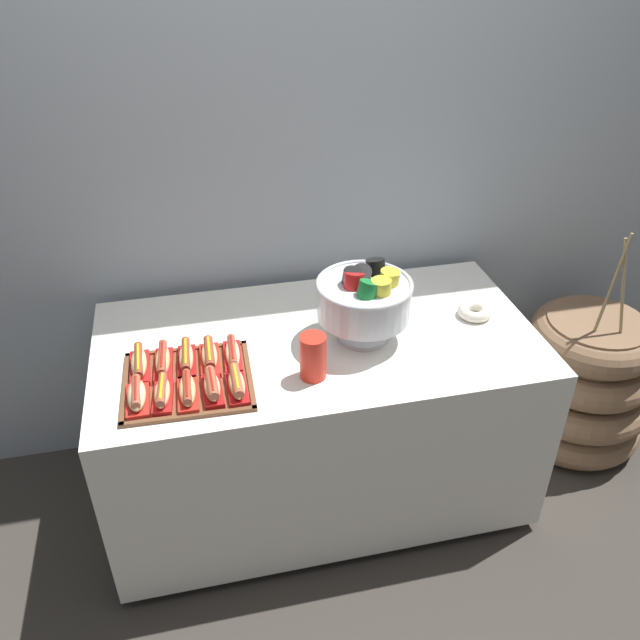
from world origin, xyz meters
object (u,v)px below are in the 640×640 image
object	(u,v)px
hot_dog_0	(137,396)
hot_dog_8	(210,356)
cup_stack	(313,357)
hot_dog_6	(163,361)
serving_tray	(188,381)
punch_bowl	(365,298)
hot_dog_9	(233,354)
hot_dog_2	(188,391)
hot_dog_5	(139,364)
hot_dog_1	(162,393)
hot_dog_7	(186,358)
hot_dog_4	(237,384)
donut	(475,311)
buffet_table	(318,413)
floor_vase	(581,381)
hot_dog_3	(212,387)

from	to	relation	value
hot_dog_0	hot_dog_8	bearing A→B (deg)	34.37
cup_stack	hot_dog_6	bearing A→B (deg)	163.29
serving_tray	punch_bowl	world-z (taller)	punch_bowl
hot_dog_9	hot_dog_2	bearing A→B (deg)	-134.16
hot_dog_5	punch_bowl	world-z (taller)	punch_bowl
hot_dog_1	hot_dog_8	bearing A→B (deg)	45.84
hot_dog_6	hot_dog_7	bearing A→B (deg)	-1.89
hot_dog_4	punch_bowl	xyz separation A→B (m)	(0.46, 0.21, 0.13)
hot_dog_8	donut	bearing A→B (deg)	4.89
serving_tray	hot_dog_4	distance (m)	0.17
hot_dog_7	donut	bearing A→B (deg)	4.40
hot_dog_9	cup_stack	size ratio (longest dim) A/B	1.17
hot_dog_0	donut	size ratio (longest dim) A/B	1.30
hot_dog_2	hot_dog_0	bearing A→B (deg)	178.11
hot_dog_8	donut	size ratio (longest dim) A/B	1.43
hot_dog_7	hot_dog_9	size ratio (longest dim) A/B	1.02
punch_bowl	cup_stack	size ratio (longest dim) A/B	2.13
hot_dog_8	punch_bowl	world-z (taller)	punch_bowl
hot_dog_4	punch_bowl	bearing A→B (deg)	24.00
hot_dog_4	hot_dog_9	size ratio (longest dim) A/B	0.90
buffet_table	hot_dog_8	size ratio (longest dim) A/B	8.71
hot_dog_7	cup_stack	bearing A→B (deg)	-19.35
hot_dog_5	floor_vase	bearing A→B (deg)	4.24
hot_dog_4	hot_dog_2	bearing A→B (deg)	178.11
hot_dog_4	donut	distance (m)	0.94
hot_dog_2	hot_dog_3	world-z (taller)	hot_dog_3
floor_vase	hot_dog_7	size ratio (longest dim) A/B	5.55
hot_dog_4	cup_stack	size ratio (longest dim) A/B	1.06
hot_dog_5	buffet_table	bearing A→B (deg)	6.59
hot_dog_5	hot_dog_8	size ratio (longest dim) A/B	1.01
hot_dog_6	hot_dog_0	bearing A→B (deg)	-116.33
hot_dog_2	buffet_table	bearing A→B (deg)	27.55
buffet_table	serving_tray	world-z (taller)	serving_tray
buffet_table	hot_dog_6	xyz separation A→B (m)	(-0.53, -0.07, 0.39)
serving_tray	cup_stack	xyz separation A→B (m)	(0.40, -0.06, 0.07)
cup_stack	serving_tray	bearing A→B (deg)	172.03
buffet_table	hot_dog_3	distance (m)	0.60
cup_stack	hot_dog_9	bearing A→B (deg)	151.28
donut	hot_dog_6	bearing A→B (deg)	-176.02
hot_dog_3	floor_vase	bearing A→B (deg)	11.02
hot_dog_4	hot_dog_8	distance (m)	0.18
hot_dog_4	hot_dog_9	xyz separation A→B (m)	(0.01, 0.16, -0.00)
hot_dog_1	punch_bowl	size ratio (longest dim) A/B	0.49
hot_dog_2	hot_dog_4	bearing A→B (deg)	-1.89
floor_vase	donut	xyz separation A→B (m)	(-0.59, -0.06, 0.47)
buffet_table	hot_dog_9	world-z (taller)	hot_dog_9
hot_dog_2	hot_dog_5	bearing A→B (deg)	130.39
floor_vase	hot_dog_5	size ratio (longest dim) A/B	5.69
buffet_table	hot_dog_8	bearing A→B (deg)	-168.48
hot_dog_3	hot_dog_7	bearing A→B (deg)	112.56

